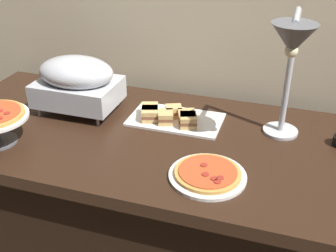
{
  "coord_description": "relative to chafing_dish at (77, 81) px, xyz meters",
  "views": [
    {
      "loc": [
        0.49,
        -1.37,
        1.61
      ],
      "look_at": [
        0.05,
        0.0,
        0.81
      ],
      "focal_mm": 44.89,
      "sensor_mm": 36.0,
      "label": 1
    }
  ],
  "objects": [
    {
      "name": "buffet_table",
      "position": [
        0.4,
        -0.1,
        -0.51
      ],
      "size": [
        1.9,
        0.84,
        0.76
      ],
      "color": "black",
      "rests_on": "ground_plane"
    },
    {
      "name": "chafing_dish",
      "position": [
        0.0,
        0.0,
        0.0
      ],
      "size": [
        0.35,
        0.25,
        0.25
      ],
      "color": "#B7BABF",
      "rests_on": "buffet_table"
    },
    {
      "name": "heat_lamp",
      "position": [
        0.87,
        -0.08,
        0.25
      ],
      "size": [
        0.15,
        0.34,
        0.51
      ],
      "color": "#B7BABF",
      "rests_on": "buffet_table"
    },
    {
      "name": "pizza_plate_front",
      "position": [
        0.66,
        -0.32,
        -0.13
      ],
      "size": [
        0.27,
        0.27,
        0.03
      ],
      "color": "white",
      "rests_on": "buffet_table"
    },
    {
      "name": "sandwich_platter",
      "position": [
        0.42,
        0.02,
        -0.12
      ],
      "size": [
        0.39,
        0.23,
        0.06
      ],
      "color": "white",
      "rests_on": "buffet_table"
    }
  ]
}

